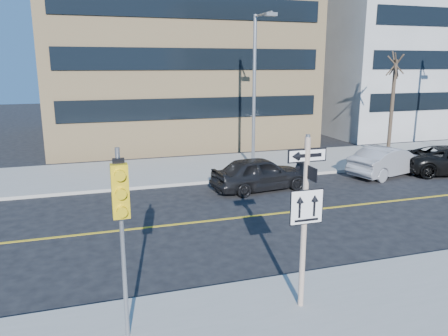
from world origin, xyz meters
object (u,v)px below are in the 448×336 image
object	(u,v)px
traffic_signal	(121,207)
parked_car_b	(388,161)
streetlight_a	(256,83)
sign_pole	(305,213)
street_tree_west	(395,67)
parked_car_a	(260,173)

from	to	relation	value
traffic_signal	parked_car_b	size ratio (longest dim) A/B	0.85
streetlight_a	traffic_signal	bearing A→B (deg)	-120.80
sign_pole	street_tree_west	bearing A→B (deg)	46.74
sign_pole	parked_car_a	size ratio (longest dim) A/B	0.89
parked_car_b	street_tree_west	bearing A→B (deg)	-53.93
traffic_signal	parked_car_a	bearing A→B (deg)	55.15
traffic_signal	parked_car_a	size ratio (longest dim) A/B	0.87
traffic_signal	parked_car_b	distance (m)	17.84
parked_car_a	streetlight_a	world-z (taller)	streetlight_a
sign_pole	traffic_signal	size ratio (longest dim) A/B	1.02
sign_pole	streetlight_a	distance (m)	14.05
street_tree_west	streetlight_a	bearing A→B (deg)	-176.55
sign_pole	parked_car_a	bearing A→B (deg)	73.34
sign_pole	streetlight_a	bearing A→B (deg)	73.23
streetlight_a	street_tree_west	size ratio (longest dim) A/B	1.26
sign_pole	parked_car_a	world-z (taller)	sign_pole
traffic_signal	parked_car_a	world-z (taller)	traffic_signal
parked_car_a	parked_car_b	bearing A→B (deg)	-93.27
parked_car_b	traffic_signal	bearing A→B (deg)	109.78
traffic_signal	parked_car_a	xyz separation A→B (m)	(6.94, 9.96, -2.25)
sign_pole	street_tree_west	world-z (taller)	street_tree_west
sign_pole	parked_car_a	xyz separation A→B (m)	(2.94, 9.82, -1.66)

